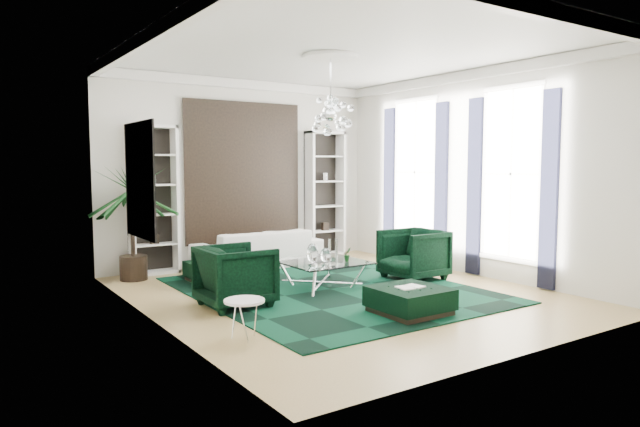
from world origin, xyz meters
TOP-DOWN VIEW (x-y plane):
  - floor at (0.00, 0.00)m, footprint 6.00×7.00m
  - ceiling at (0.00, 0.00)m, footprint 6.00×7.00m
  - wall_back at (0.00, 3.51)m, footprint 6.00×0.02m
  - wall_front at (0.00, -3.51)m, footprint 6.00×0.02m
  - wall_left at (-3.01, 0.00)m, footprint 0.02×7.00m
  - wall_right at (3.01, 0.00)m, footprint 0.02×7.00m
  - crown_molding at (0.00, 0.00)m, footprint 6.00×7.00m
  - ceiling_medallion at (0.00, 0.30)m, footprint 0.90×0.90m
  - tapestry at (0.00, 3.46)m, footprint 2.50×0.06m
  - shelving_left at (-1.95, 3.31)m, footprint 0.90×0.38m
  - shelving_right at (1.95, 3.31)m, footprint 0.90×0.38m
  - painting at (-2.97, 0.60)m, footprint 0.04×1.30m
  - window_near at (2.99, -0.90)m, footprint 0.03×1.10m
  - curtain_near_a at (2.96, -1.68)m, footprint 0.07×0.30m
  - curtain_near_b at (2.96, -0.12)m, footprint 0.07×0.30m
  - window_far at (2.99, 1.50)m, footprint 0.03×1.10m
  - curtain_far_a at (2.96, 0.72)m, footprint 0.07×0.30m
  - curtain_far_b at (2.96, 2.28)m, footprint 0.07×0.30m
  - rug at (0.00, 0.30)m, footprint 4.20×5.00m
  - sofa at (0.00, 2.85)m, footprint 2.54×0.99m
  - armchair_left at (-1.75, 0.20)m, footprint 0.99×0.96m
  - armchair_right at (1.75, 0.20)m, footprint 1.00×0.97m
  - coffee_table at (0.00, 0.55)m, footprint 1.32×1.32m
  - ottoman_side at (-1.35, 2.00)m, footprint 0.80×0.80m
  - ottoman_front at (0.05, -1.55)m, footprint 0.93×0.93m
  - book at (0.05, -1.55)m, footprint 0.38×0.26m
  - side_table at (-2.35, -1.30)m, footprint 0.48×0.48m
  - palm at (-2.45, 2.95)m, footprint 1.65×1.65m
  - chandelier at (0.00, 0.30)m, footprint 0.78×0.78m
  - table_plant at (0.33, 0.27)m, footprint 0.13×0.10m

SIDE VIEW (x-z plane):
  - floor at x=0.00m, z-range -0.02..0.00m
  - rug at x=0.00m, z-range 0.00..0.02m
  - ottoman_side at x=-1.35m, z-range 0.00..0.36m
  - ottoman_front at x=0.05m, z-range 0.00..0.37m
  - coffee_table at x=0.00m, z-range 0.00..0.45m
  - side_table at x=-2.35m, z-range 0.00..0.47m
  - sofa at x=0.00m, z-range 0.00..0.74m
  - book at x=0.05m, z-range 0.37..0.40m
  - armchair_left at x=-1.75m, z-range 0.00..0.90m
  - armchair_right at x=1.75m, z-range 0.00..0.91m
  - table_plant at x=0.33m, z-range 0.45..0.69m
  - palm at x=-2.45m, z-range 0.00..2.63m
  - shelving_left at x=-1.95m, z-range 0.00..2.80m
  - shelving_right at x=1.95m, z-range 0.00..2.80m
  - curtain_near_a at x=2.96m, z-range 0.02..3.27m
  - curtain_near_b at x=2.96m, z-range 0.02..3.27m
  - curtain_far_a at x=2.96m, z-range 0.02..3.27m
  - curtain_far_b at x=2.96m, z-range 0.02..3.27m
  - painting at x=-2.97m, z-range 1.05..2.65m
  - wall_back at x=0.00m, z-range 0.00..3.80m
  - wall_front at x=0.00m, z-range 0.00..3.80m
  - wall_left at x=-3.01m, z-range 0.00..3.80m
  - wall_right at x=3.01m, z-range 0.00..3.80m
  - tapestry at x=0.00m, z-range 0.50..3.30m
  - window_near at x=2.99m, z-range 0.45..3.35m
  - window_far at x=2.99m, z-range 0.45..3.35m
  - chandelier at x=0.00m, z-range 2.50..3.20m
  - crown_molding at x=0.00m, z-range 3.61..3.79m
  - ceiling_medallion at x=0.00m, z-range 3.75..3.79m
  - ceiling at x=0.00m, z-range 3.80..3.82m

